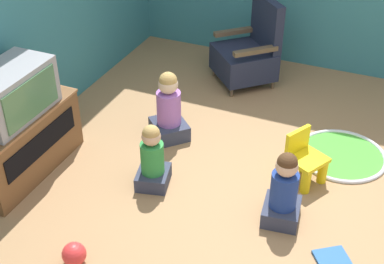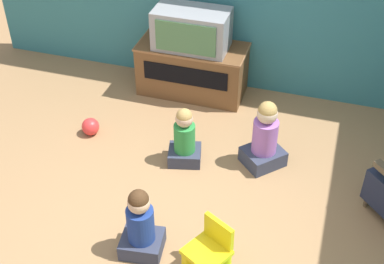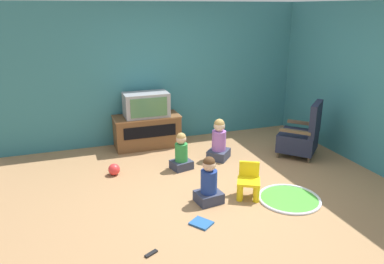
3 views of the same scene
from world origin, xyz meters
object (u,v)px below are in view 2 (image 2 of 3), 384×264
at_px(tv_cabinet, 192,68).
at_px(yellow_kid_chair, 209,254).
at_px(toy_ball, 91,127).
at_px(child_watching_center, 141,226).
at_px(child_watching_right, 185,139).
at_px(child_watching_left, 265,138).
at_px(television, 192,29).

relative_size(tv_cabinet, yellow_kid_chair, 2.52).
bearing_deg(yellow_kid_chair, toy_ball, 169.39).
distance_m(tv_cabinet, toy_ball, 1.30).
xyz_separation_m(yellow_kid_chair, child_watching_center, (-0.55, 0.04, 0.08)).
xyz_separation_m(tv_cabinet, child_watching_right, (0.28, -1.15, -0.04)).
xyz_separation_m(child_watching_left, toy_ball, (-1.74, -0.07, -0.21)).
bearing_deg(toy_ball, child_watching_right, -6.38).
bearing_deg(child_watching_right, tv_cabinet, 89.77).
xyz_separation_m(tv_cabinet, television, (0.00, -0.03, 0.49)).
distance_m(tv_cabinet, child_watching_center, 2.29).
height_order(tv_cabinet, child_watching_left, child_watching_left).
distance_m(tv_cabinet, child_watching_left, 1.38).
relative_size(child_watching_left, toy_ball, 3.91).
height_order(child_watching_left, child_watching_center, child_watching_left).
relative_size(television, child_watching_center, 1.22).
bearing_deg(toy_ball, television, 53.49).
distance_m(tv_cabinet, child_watching_right, 1.18).
distance_m(child_watching_left, toy_ball, 1.75).
bearing_deg(child_watching_left, toy_ball, 136.03).
height_order(tv_cabinet, toy_ball, tv_cabinet).
xyz_separation_m(child_watching_right, toy_ball, (-1.03, 0.11, -0.17)).
bearing_deg(tv_cabinet, child_watching_center, -82.76).
bearing_deg(yellow_kid_chair, television, 138.36).
height_order(television, child_watching_right, television).
xyz_separation_m(tv_cabinet, toy_ball, (-0.75, -1.04, -0.21)).
distance_m(television, child_watching_left, 1.45).
distance_m(yellow_kid_chair, toy_ball, 2.04).
height_order(yellow_kid_chair, toy_ball, yellow_kid_chair).
xyz_separation_m(yellow_kid_chair, child_watching_left, (0.15, 1.35, 0.11)).
distance_m(television, toy_ball, 1.44).
distance_m(child_watching_center, toy_ball, 1.62).
bearing_deg(child_watching_left, television, 90.16).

